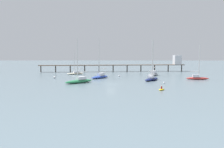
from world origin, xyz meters
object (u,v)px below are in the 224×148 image
(sailboat_red, at_px, (197,77))
(pier, at_px, (140,63))
(sailboat_navy, at_px, (151,78))
(sailboat_blue, at_px, (100,76))
(dinghy_yellow, at_px, (162,89))
(mooring_buoy_mid, at_px, (164,83))
(mooring_buoy_inner, at_px, (54,77))
(sailboat_gray, at_px, (153,74))
(sailboat_cream, at_px, (76,73))
(mooring_buoy_far, at_px, (119,76))
(sailboat_green, at_px, (79,80))

(sailboat_red, bearing_deg, pier, 114.72)
(sailboat_navy, xyz_separation_m, sailboat_blue, (-17.25, 6.48, 0.09))
(dinghy_yellow, distance_m, mooring_buoy_mid, 12.26)
(mooring_buoy_inner, bearing_deg, pier, 43.80)
(sailboat_gray, xyz_separation_m, dinghy_yellow, (-3.53, -36.67, -0.58))
(sailboat_gray, xyz_separation_m, sailboat_red, (12.81, -13.33, -0.04))
(sailboat_cream, height_order, mooring_buoy_far, sailboat_cream)
(sailboat_red, relative_size, mooring_buoy_far, 17.54)
(sailboat_green, bearing_deg, mooring_buoy_mid, -3.55)
(sailboat_cream, height_order, dinghy_yellow, sailboat_cream)
(mooring_buoy_inner, distance_m, mooring_buoy_far, 23.58)
(sailboat_gray, bearing_deg, sailboat_blue, -154.18)
(mooring_buoy_far, bearing_deg, dinghy_yellow, -72.65)
(sailboat_navy, relative_size, sailboat_blue, 0.95)
(sailboat_gray, xyz_separation_m, sailboat_green, (-25.66, -23.22, 0.03))
(sailboat_gray, relative_size, sailboat_red, 1.15)
(mooring_buoy_mid, bearing_deg, sailboat_cream, 135.95)
(sailboat_gray, height_order, dinghy_yellow, sailboat_gray)
(mooring_buoy_far, bearing_deg, mooring_buoy_inner, -165.18)
(pier, height_order, sailboat_blue, sailboat_blue)
(sailboat_gray, height_order, mooring_buoy_far, sailboat_gray)
(sailboat_navy, xyz_separation_m, sailboat_green, (-22.63, -6.93, 0.07))
(dinghy_yellow, distance_m, mooring_buoy_far, 33.28)
(sailboat_blue, relative_size, mooring_buoy_far, 21.01)
(pier, xyz_separation_m, mooring_buoy_inner, (-33.27, -31.90, -3.59))
(mooring_buoy_far, bearing_deg, sailboat_blue, -144.33)
(sailboat_cream, distance_m, mooring_buoy_mid, 43.08)
(pier, xyz_separation_m, sailboat_gray, (2.97, -20.96, -3.20))
(sailboat_cream, relative_size, sailboat_navy, 0.72)
(sailboat_cream, relative_size, mooring_buoy_inner, 11.63)
(sailboat_red, bearing_deg, sailboat_cream, 157.35)
(mooring_buoy_inner, bearing_deg, sailboat_cream, 73.72)
(sailboat_green, relative_size, mooring_buoy_mid, 22.42)
(sailboat_cream, height_order, sailboat_red, sailboat_red)
(sailboat_gray, distance_m, mooring_buoy_mid, 24.79)
(dinghy_yellow, bearing_deg, pier, 89.45)
(sailboat_cream, xyz_separation_m, sailboat_blue, (11.26, -14.99, 0.23))
(sailboat_blue, height_order, mooring_buoy_inner, sailboat_blue)
(dinghy_yellow, bearing_deg, sailboat_gray, 84.50)
(sailboat_cream, xyz_separation_m, sailboat_navy, (28.51, -21.46, 0.14))
(sailboat_navy, distance_m, sailboat_red, 16.12)
(dinghy_yellow, bearing_deg, mooring_buoy_far, 107.35)
(mooring_buoy_far, bearing_deg, sailboat_navy, -47.53)
(sailboat_cream, relative_size, sailboat_blue, 0.68)
(mooring_buoy_mid, bearing_deg, sailboat_blue, 142.79)
(sailboat_red, bearing_deg, sailboat_navy, -169.44)
(pier, distance_m, sailboat_navy, 37.39)
(pier, xyz_separation_m, sailboat_navy, (-0.06, -37.25, -3.24))
(sailboat_green, bearing_deg, mooring_buoy_inner, 130.76)
(sailboat_gray, relative_size, sailboat_blue, 0.96)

